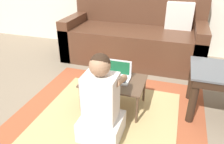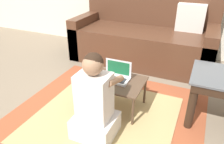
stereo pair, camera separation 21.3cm
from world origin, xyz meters
The scene contains 7 objects.
ground_plane centered at (0.00, 0.00, 0.00)m, with size 16.00×16.00×0.00m, color #7F705B.
area_rug centered at (0.07, -0.19, 0.00)m, with size 1.78×1.76×0.01m.
couch centered at (-0.01, 1.29, 0.32)m, with size 1.96×0.86×0.93m.
laptop_desk centered at (0.07, 0.02, 0.28)m, with size 0.60×0.42×0.31m.
laptop centered at (0.09, 0.05, 0.34)m, with size 0.27×0.17×0.18m.
computer_mouse centered at (-0.13, -0.04, 0.33)m, with size 0.07×0.10×0.04m.
person_seated centered at (0.09, -0.40, 0.32)m, with size 0.35×0.43×0.76m.
Camera 2 is at (0.80, -1.66, 1.35)m, focal length 35.00 mm.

